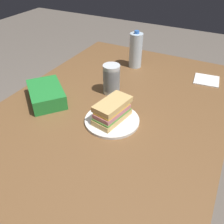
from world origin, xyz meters
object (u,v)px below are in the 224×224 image
(chip_bag, at_px, (46,94))
(plastic_cup_stack, at_px, (111,79))
(paper_plate, at_px, (112,120))
(water_bottle_tall, at_px, (136,50))
(sandwich, at_px, (112,111))
(dining_table, at_px, (95,143))

(chip_bag, height_order, plastic_cup_stack, plastic_cup_stack)
(paper_plate, distance_m, water_bottle_tall, 0.57)
(sandwich, relative_size, chip_bag, 0.85)
(plastic_cup_stack, bearing_deg, chip_bag, 131.51)
(sandwich, bearing_deg, plastic_cup_stack, 28.57)
(plastic_cup_stack, bearing_deg, dining_table, -166.40)
(dining_table, height_order, sandwich, sandwich)
(dining_table, bearing_deg, paper_plate, -30.22)
(chip_bag, relative_size, water_bottle_tall, 1.06)
(dining_table, relative_size, water_bottle_tall, 8.22)
(dining_table, bearing_deg, plastic_cup_stack, 13.60)
(paper_plate, bearing_deg, plastic_cup_stack, 28.36)
(sandwich, height_order, water_bottle_tall, water_bottle_tall)
(paper_plate, height_order, plastic_cup_stack, plastic_cup_stack)
(dining_table, bearing_deg, sandwich, -28.32)
(dining_table, distance_m, plastic_cup_stack, 0.34)
(paper_plate, bearing_deg, water_bottle_tall, 13.32)
(sandwich, xyz_separation_m, water_bottle_tall, (0.54, 0.13, 0.05))
(dining_table, height_order, plastic_cup_stack, plastic_cup_stack)
(dining_table, relative_size, chip_bag, 7.73)
(sandwich, height_order, plastic_cup_stack, plastic_cup_stack)
(dining_table, distance_m, paper_plate, 0.12)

